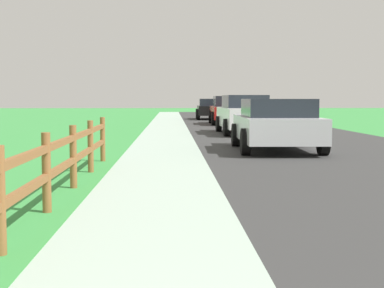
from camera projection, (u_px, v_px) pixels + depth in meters
The scene contains 9 objects.
ground_plane at pixel (189, 131), 25.30m from camera, with size 120.00×120.00×0.00m, color #388E40.
road_asphalt at pixel (260, 128), 27.42m from camera, with size 7.00×66.00×0.01m, color #333333.
curb_concrete at pixel (125, 128), 27.18m from camera, with size 6.00×66.00×0.01m, color #9FB5A5.
grass_verge at pixel (93, 128), 27.13m from camera, with size 5.00×66.00×0.00m, color #388E40.
rail_fence at pixel (26, 177), 6.07m from camera, with size 0.11×13.65×1.00m.
parked_suv_silver at pixel (276, 124), 15.48m from camera, with size 2.24×4.41×1.40m.
parked_car_white at pixel (245, 114), 22.93m from camera, with size 2.06×5.02×1.55m.
parked_car_red at pixel (229, 110), 31.39m from camera, with size 2.19×4.79×1.55m.
parked_car_black at pixel (211, 109), 39.02m from camera, with size 2.13×4.52×1.40m.
Camera 1 is at (-0.78, -0.26, 1.41)m, focal length 53.55 mm.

